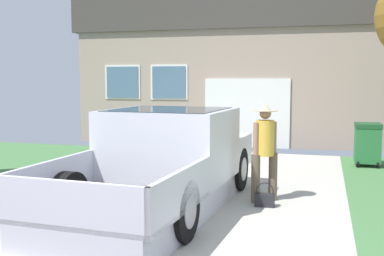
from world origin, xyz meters
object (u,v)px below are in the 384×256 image
pickup_truck (167,163)px  person_with_hat (265,147)px  house_with_garage (239,71)px  handbag (265,199)px  wheeled_trash_bin (367,143)px

pickup_truck → person_with_hat: size_ratio=3.08×
person_with_hat → house_with_garage: size_ratio=0.16×
handbag → wheeled_trash_bin: bearing=66.5°
pickup_truck → house_with_garage: house_with_garage is taller
pickup_truck → house_with_garage: bearing=96.6°
handbag → house_with_garage: bearing=102.8°
person_with_hat → handbag: (0.05, -0.34, -0.81)m
person_with_hat → handbag: bearing=57.6°
house_with_garage → wheeled_trash_bin: bearing=-51.1°
pickup_truck → handbag: (1.59, 0.28, -0.57)m
pickup_truck → person_with_hat: 1.67m
pickup_truck → wheeled_trash_bin: 5.84m
pickup_truck → house_with_garage: 9.86m
person_with_hat → house_with_garage: bearing=-118.3°
handbag → wheeled_trash_bin: (1.91, 4.39, 0.43)m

